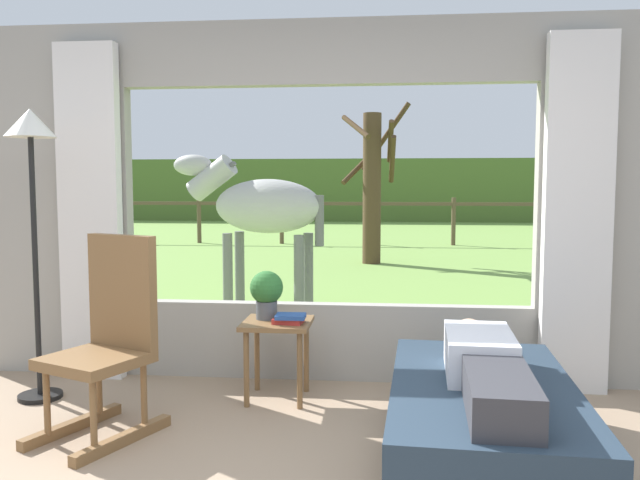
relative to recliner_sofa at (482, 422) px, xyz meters
The scene contains 15 objects.
back_wall_with_window 1.94m from the recliner_sofa, 123.68° to the left, with size 5.20×0.12×2.55m.
curtain_panel_left 3.03m from the recliner_sofa, 154.79° to the left, with size 0.44×0.10×2.40m, color silver.
curtain_panel_right 1.75m from the recliner_sofa, 57.42° to the left, with size 0.44×0.10×2.40m, color silver.
outdoor_pasture_lawn 12.30m from the recliner_sofa, 94.24° to the left, with size 36.00×21.68×0.02m, color #759E47.
distant_hill_ridge 22.14m from the recliner_sofa, 92.35° to the left, with size 36.00×2.00×2.40m, color #4F6A2E.
recliner_sofa is the anchor object (origin of this frame).
reclining_person 0.31m from the recliner_sofa, 90.00° to the right, with size 0.37×1.44×0.22m.
rocking_chair 2.08m from the recliner_sofa, behind, with size 0.69×0.81×1.12m.
side_table 1.49m from the recliner_sofa, 143.51° to the left, with size 0.44×0.44×0.52m.
potted_plant 1.65m from the recliner_sofa, 143.49° to the left, with size 0.22×0.22×0.32m.
book_stack 1.41m from the recliner_sofa, 143.36° to the left, with size 0.21×0.17×0.06m.
floor_lamp_left 3.13m from the recliner_sofa, 165.03° to the left, with size 0.32×0.32×1.89m.
horse 4.38m from the recliner_sofa, 115.87° to the left, with size 1.82×0.80×1.73m.
pasture_tree 8.30m from the recliner_sofa, 94.93° to the left, with size 1.25×1.30×2.86m.
pasture_fence_line 11.84m from the recliner_sofa, 94.40° to the left, with size 16.10×0.10×1.10m.
Camera 1 is at (0.41, -2.30, 1.40)m, focal length 36.08 mm.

